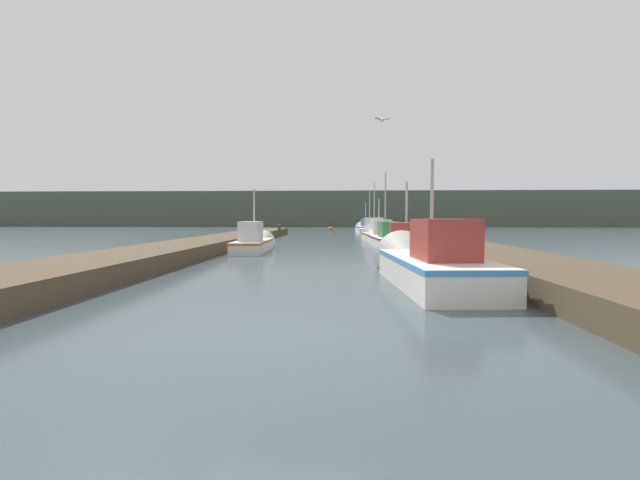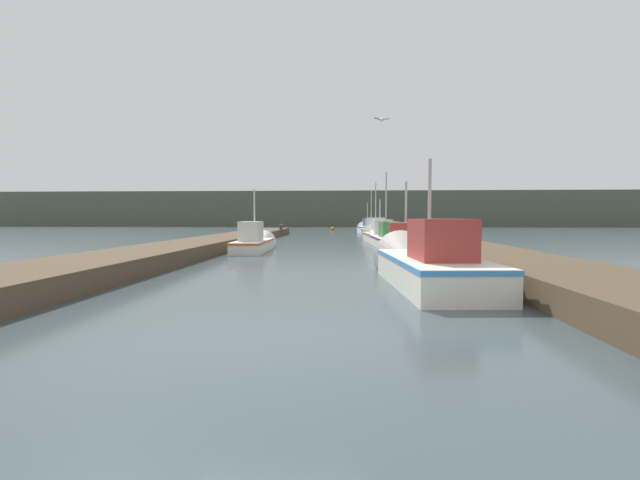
{
  "view_description": "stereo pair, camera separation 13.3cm",
  "coord_description": "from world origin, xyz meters",
  "px_view_note": "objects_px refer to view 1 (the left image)",
  "views": [
    {
      "loc": [
        0.83,
        -5.3,
        1.64
      ],
      "look_at": [
        -0.09,
        13.33,
        0.61
      ],
      "focal_mm": 24.0,
      "sensor_mm": 36.0,
      "label": 1
    },
    {
      "loc": [
        0.96,
        -5.29,
        1.64
      ],
      "look_at": [
        -0.09,
        13.33,
        0.61
      ],
      "focal_mm": 24.0,
      "sensor_mm": 36.0,
      "label": 2
    }
  ],
  "objects_px": {
    "fishing_boat_6": "(369,230)",
    "fishing_boat_0": "(426,263)",
    "fishing_boat_2": "(255,242)",
    "fishing_boat_3": "(384,238)",
    "fishing_boat_5": "(374,231)",
    "channel_buoy": "(331,229)",
    "fishing_boat_1": "(406,251)",
    "fishing_boat_4": "(378,235)",
    "seagull_lead": "(382,120)",
    "fishing_boat_7": "(365,228)",
    "mooring_piling_0": "(399,234)",
    "mooring_piling_1": "(279,230)"
  },
  "relations": [
    {
      "from": "fishing_boat_2",
      "to": "seagull_lead",
      "type": "bearing_deg",
      "value": -42.62
    },
    {
      "from": "fishing_boat_5",
      "to": "mooring_piling_1",
      "type": "distance_m",
      "value": 8.18
    },
    {
      "from": "mooring_piling_1",
      "to": "fishing_boat_3",
      "type": "bearing_deg",
      "value": -55.72
    },
    {
      "from": "fishing_boat_3",
      "to": "fishing_boat_6",
      "type": "distance_m",
      "value": 14.15
    },
    {
      "from": "fishing_boat_2",
      "to": "fishing_boat_3",
      "type": "height_order",
      "value": "fishing_boat_3"
    },
    {
      "from": "fishing_boat_3",
      "to": "seagull_lead",
      "type": "relative_size",
      "value": 11.29
    },
    {
      "from": "fishing_boat_0",
      "to": "fishing_boat_5",
      "type": "distance_m",
      "value": 22.51
    },
    {
      "from": "fishing_boat_1",
      "to": "channel_buoy",
      "type": "distance_m",
      "value": 34.76
    },
    {
      "from": "seagull_lead",
      "to": "fishing_boat_4",
      "type": "bearing_deg",
      "value": -108.12
    },
    {
      "from": "fishing_boat_0",
      "to": "fishing_boat_5",
      "type": "xyz_separation_m",
      "value": [
        0.43,
        22.51,
        0.01
      ]
    },
    {
      "from": "mooring_piling_0",
      "to": "fishing_boat_0",
      "type": "bearing_deg",
      "value": -95.13
    },
    {
      "from": "mooring_piling_0",
      "to": "mooring_piling_1",
      "type": "bearing_deg",
      "value": 131.42
    },
    {
      "from": "channel_buoy",
      "to": "seagull_lead",
      "type": "distance_m",
      "value": 35.23
    },
    {
      "from": "fishing_boat_4",
      "to": "seagull_lead",
      "type": "xyz_separation_m",
      "value": [
        -0.97,
        -12.97,
        4.66
      ]
    },
    {
      "from": "mooring_piling_0",
      "to": "fishing_boat_4",
      "type": "bearing_deg",
      "value": 113.41
    },
    {
      "from": "mooring_piling_0",
      "to": "channel_buoy",
      "type": "bearing_deg",
      "value": 101.01
    },
    {
      "from": "fishing_boat_2",
      "to": "fishing_boat_4",
      "type": "height_order",
      "value": "fishing_boat_2"
    },
    {
      "from": "fishing_boat_3",
      "to": "fishing_boat_4",
      "type": "xyz_separation_m",
      "value": [
        -0.02,
        3.83,
        0.02
      ]
    },
    {
      "from": "fishing_boat_4",
      "to": "fishing_boat_6",
      "type": "xyz_separation_m",
      "value": [
        0.12,
        10.32,
        0.03
      ]
    },
    {
      "from": "fishing_boat_7",
      "to": "seagull_lead",
      "type": "bearing_deg",
      "value": -95.37
    },
    {
      "from": "fishing_boat_3",
      "to": "mooring_piling_1",
      "type": "height_order",
      "value": "fishing_boat_3"
    },
    {
      "from": "fishing_boat_6",
      "to": "channel_buoy",
      "type": "xyz_separation_m",
      "value": [
        -3.78,
        11.49,
        -0.29
      ]
    },
    {
      "from": "seagull_lead",
      "to": "mooring_piling_1",
      "type": "bearing_deg",
      "value": -85.71
    },
    {
      "from": "fishing_boat_3",
      "to": "fishing_boat_4",
      "type": "bearing_deg",
      "value": 87.27
    },
    {
      "from": "fishing_boat_6",
      "to": "fishing_boat_0",
      "type": "bearing_deg",
      "value": -88.04
    },
    {
      "from": "fishing_boat_5",
      "to": "fishing_boat_0",
      "type": "bearing_deg",
      "value": -88.59
    },
    {
      "from": "fishing_boat_2",
      "to": "channel_buoy",
      "type": "relative_size",
      "value": 5.25
    },
    {
      "from": "fishing_boat_1",
      "to": "fishing_boat_6",
      "type": "xyz_separation_m",
      "value": [
        0.2,
        23.08,
        0.06
      ]
    },
    {
      "from": "mooring_piling_0",
      "to": "fishing_boat_7",
      "type": "bearing_deg",
      "value": 93.51
    },
    {
      "from": "fishing_boat_7",
      "to": "seagull_lead",
      "type": "xyz_separation_m",
      "value": [
        -0.97,
        -27.81,
        4.65
      ]
    },
    {
      "from": "fishing_boat_6",
      "to": "mooring_piling_0",
      "type": "relative_size",
      "value": 4.03
    },
    {
      "from": "fishing_boat_4",
      "to": "fishing_boat_6",
      "type": "bearing_deg",
      "value": 83.87
    },
    {
      "from": "fishing_boat_5",
      "to": "channel_buoy",
      "type": "relative_size",
      "value": 4.81
    },
    {
      "from": "fishing_boat_0",
      "to": "fishing_boat_4",
      "type": "xyz_separation_m",
      "value": [
        0.31,
        17.68,
        -0.05
      ]
    },
    {
      "from": "fishing_boat_7",
      "to": "fishing_boat_6",
      "type": "bearing_deg",
      "value": -91.74
    },
    {
      "from": "channel_buoy",
      "to": "fishing_boat_0",
      "type": "bearing_deg",
      "value": -85.15
    },
    {
      "from": "seagull_lead",
      "to": "fishing_boat_0",
      "type": "bearing_deg",
      "value": 84.2
    },
    {
      "from": "seagull_lead",
      "to": "fishing_boat_6",
      "type": "bearing_deg",
      "value": -106.53
    },
    {
      "from": "mooring_piling_1",
      "to": "mooring_piling_0",
      "type": "bearing_deg",
      "value": -48.58
    },
    {
      "from": "fishing_boat_3",
      "to": "fishing_boat_0",
      "type": "bearing_deg",
      "value": -94.49
    },
    {
      "from": "fishing_boat_0",
      "to": "fishing_boat_1",
      "type": "distance_m",
      "value": 4.92
    },
    {
      "from": "fishing_boat_2",
      "to": "fishing_boat_6",
      "type": "height_order",
      "value": "fishing_boat_6"
    },
    {
      "from": "fishing_boat_2",
      "to": "fishing_boat_3",
      "type": "relative_size",
      "value": 0.9
    },
    {
      "from": "fishing_boat_3",
      "to": "fishing_boat_7",
      "type": "height_order",
      "value": "fishing_boat_3"
    },
    {
      "from": "fishing_boat_1",
      "to": "seagull_lead",
      "type": "distance_m",
      "value": 4.79
    },
    {
      "from": "fishing_boat_4",
      "to": "mooring_piling_1",
      "type": "distance_m",
      "value": 10.66
    },
    {
      "from": "fishing_boat_2",
      "to": "fishing_boat_5",
      "type": "relative_size",
      "value": 1.09
    },
    {
      "from": "seagull_lead",
      "to": "fishing_boat_1",
      "type": "bearing_deg",
      "value": 179.09
    },
    {
      "from": "fishing_boat_0",
      "to": "fishing_boat_7",
      "type": "distance_m",
      "value": 32.52
    },
    {
      "from": "fishing_boat_7",
      "to": "seagull_lead",
      "type": "relative_size",
      "value": 10.21
    }
  ]
}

